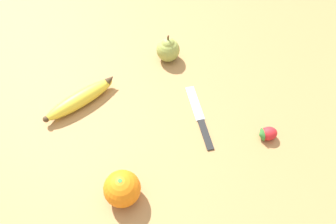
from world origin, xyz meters
name	(u,v)px	position (x,y,z in m)	size (l,w,h in m)	color
ground_plane	(154,100)	(0.00, 0.00, 0.00)	(3.00, 3.00, 0.00)	#A87A47
banana	(81,99)	(0.05, 0.18, 0.02)	(0.11, 0.20, 0.04)	yellow
orange	(122,189)	(-0.23, 0.14, 0.04)	(0.08, 0.08, 0.08)	orange
pear	(168,49)	(0.13, -0.08, 0.04)	(0.06, 0.06, 0.08)	#99A84C
strawberry	(267,134)	(-0.19, -0.21, 0.02)	(0.04, 0.05, 0.03)	red
paring_knife	(200,118)	(-0.09, -0.09, 0.00)	(0.20, 0.04, 0.01)	silver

